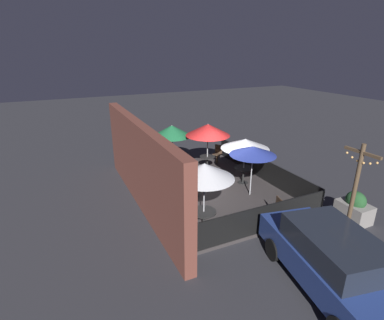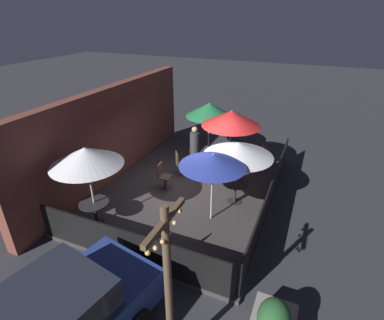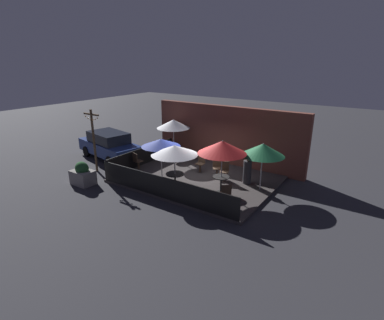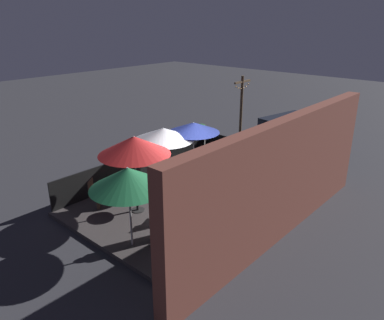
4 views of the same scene
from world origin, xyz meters
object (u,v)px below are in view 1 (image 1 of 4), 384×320
object	(u,v)px
patio_umbrella_1	(204,171)
patio_chair_2	(188,168)
patio_chair_4	(195,184)
patio_chair_3	(218,153)
patio_umbrella_0	(245,144)
patio_chair_0	(188,174)
parked_car_0	(333,261)
patio_umbrella_2	(208,130)
patio_chair_1	(275,209)
patio_umbrella_3	(172,131)
dining_table_2	(207,160)
patio_umbrella_4	(253,151)
dining_table_1	(204,215)
patron_0	(173,161)
light_post	(354,191)
dining_table_0	(243,171)
planter_box	(354,208)

from	to	relation	value
patio_umbrella_1	patio_chair_2	size ratio (longest dim) A/B	2.45
patio_chair_4	patio_chair_3	bearing A→B (deg)	42.91
patio_umbrella_0	patio_chair_3	xyz separation A→B (m)	(2.69, -0.23, -1.29)
patio_chair_0	patio_chair_2	xyz separation A→B (m)	(0.57, -0.28, 0.02)
patio_chair_3	patio_umbrella_1	bearing A→B (deg)	19.00
patio_chair_3	parked_car_0	size ratio (longest dim) A/B	0.20
patio_umbrella_2	patio_chair_1	world-z (taller)	patio_umbrella_2
patio_umbrella_3	dining_table_2	bearing A→B (deg)	-135.11
patio_chair_2	patio_umbrella_0	bearing A→B (deg)	-57.05
patio_umbrella_2	patio_umbrella_4	bearing A→B (deg)	-172.51
dining_table_1	dining_table_2	distance (m)	5.14
patio_chair_2	patio_umbrella_2	bearing A→B (deg)	-0.00
patio_umbrella_2	patio_chair_0	size ratio (longest dim) A/B	2.52
parked_car_0	patio_chair_0	bearing A→B (deg)	17.05
patio_umbrella_3	patron_0	distance (m)	1.51
patio_chair_3	dining_table_2	bearing A→B (deg)	0.00
patio_chair_4	light_post	size ratio (longest dim) A/B	0.28
dining_table_2	parked_car_0	size ratio (longest dim) A/B	0.16
patio_umbrella_1	patio_chair_3	xyz separation A→B (m)	(5.26, -3.52, -1.58)
patio_umbrella_1	patio_chair_4	xyz separation A→B (m)	(2.39, -0.86, -1.60)
patio_chair_2	patron_0	xyz separation A→B (m)	(1.00, 0.37, 0.08)
patio_chair_2	patron_0	distance (m)	1.07
dining_table_2	patio_chair_1	size ratio (longest dim) A/B	0.82
patio_umbrella_0	patio_umbrella_3	world-z (taller)	patio_umbrella_3
parked_car_0	dining_table_0	bearing A→B (deg)	-3.38
patio_umbrella_1	patio_chair_2	xyz separation A→B (m)	(4.00, -1.28, -1.57)
patio_chair_3	patio_chair_4	bearing A→B (deg)	9.88
patio_chair_2	light_post	size ratio (longest dim) A/B	0.29
patio_chair_2	patio_chair_0	bearing A→B (deg)	-138.05
patio_chair_2	patio_umbrella_1	bearing A→B (deg)	-129.48
dining_table_0	patio_chair_4	bearing A→B (deg)	94.17
patio_chair_0	light_post	size ratio (longest dim) A/B	0.28
patio_umbrella_0	patio_chair_3	size ratio (longest dim) A/B	2.18
patio_umbrella_1	patio_chair_3	bearing A→B (deg)	-33.80
dining_table_1	patron_0	distance (m)	5.08
planter_box	patio_umbrella_0	bearing A→B (deg)	24.04
patio_umbrella_1	dining_table_0	size ratio (longest dim) A/B	2.84
patio_umbrella_2	patio_chair_4	size ratio (longest dim) A/B	2.55
patio_umbrella_0	patio_umbrella_3	bearing A→B (deg)	32.96
patio_chair_4	planter_box	distance (m)	5.81
patron_0	parked_car_0	world-z (taller)	parked_car_0
patio_chair_0	dining_table_2	bearing A→B (deg)	0.00
light_post	patron_0	bearing A→B (deg)	19.87
patio_chair_1	dining_table_0	bearing A→B (deg)	-91.53
patio_chair_4	dining_table_0	bearing A→B (deg)	-0.00
patio_chair_2	patio_chair_4	bearing A→B (deg)	-126.48
planter_box	patio_chair_3	bearing A→B (deg)	13.31
patio_umbrella_4	patio_chair_2	xyz separation A→B (m)	(2.51, 1.62, -1.36)
patio_chair_0	patio_chair_2	size ratio (longest dim) A/B	0.97
patio_umbrella_4	patio_umbrella_1	bearing A→B (deg)	117.10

